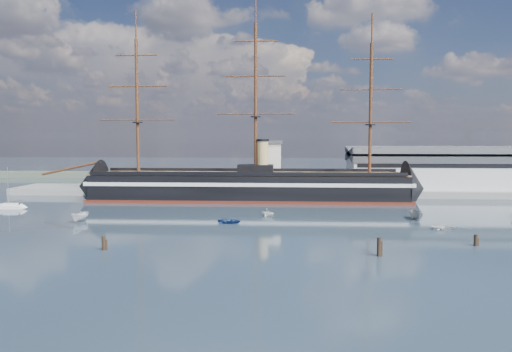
{
  "coord_description": "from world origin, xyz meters",
  "views": [
    {
      "loc": [
        8.02,
        -81.1,
        18.32
      ],
      "look_at": [
        -0.05,
        35.0,
        9.0
      ],
      "focal_mm": 35.0,
      "sensor_mm": 36.0,
      "label": 1
    }
  ],
  "objects": [
    {
      "name": "motorboat_a",
      "position": [
        -36.97,
        21.76,
        0.0
      ],
      "size": [
        6.63,
        3.31,
        2.53
      ],
      "primitive_type": "imported",
      "rotation": [
        0.0,
        0.0,
        -0.16
      ],
      "color": "silver",
      "rests_on": "ground"
    },
    {
      "name": "piling_near_left",
      "position": [
        -21.94,
        -3.91,
        0.0
      ],
      "size": [
        0.64,
        0.64,
        3.01
      ],
      "primitive_type": "cylinder",
      "color": "black",
      "rests_on": "ground"
    },
    {
      "name": "piling_near_right",
      "position": [
        21.58,
        -4.98,
        0.0
      ],
      "size": [
        0.64,
        0.64,
        3.6
      ],
      "primitive_type": "cylinder",
      "color": "black",
      "rests_on": "ground"
    },
    {
      "name": "warship",
      "position": [
        -5.63,
        60.0,
        4.04
      ],
      "size": [
        112.97,
        17.23,
        53.94
      ],
      "rotation": [
        0.0,
        0.0,
        0.01
      ],
      "color": "black",
      "rests_on": "ground"
    },
    {
      "name": "motorboat_d",
      "position": [
        2.78,
        31.92,
        0.0
      ],
      "size": [
        4.68,
        5.88,
        1.99
      ],
      "primitive_type": "imported",
      "rotation": [
        0.0,
        0.0,
        1.06
      ],
      "color": "white",
      "rests_on": "ground"
    },
    {
      "name": "motorboat_e",
      "position": [
        38.09,
        17.63,
        0.0
      ],
      "size": [
        1.55,
        2.92,
        1.29
      ],
      "primitive_type": "imported",
      "rotation": [
        0.0,
        0.0,
        1.41
      ],
      "color": "silver",
      "rests_on": "ground"
    },
    {
      "name": "warehouse",
      "position": [
        58.0,
        80.0,
        7.98
      ],
      "size": [
        63.0,
        21.0,
        11.6
      ],
      "color": "#B7BABC",
      "rests_on": "ground"
    },
    {
      "name": "sailboat",
      "position": [
        -62.46,
        38.93,
        0.67
      ],
      "size": [
        6.65,
        2.11,
        10.57
      ],
      "rotation": [
        0.0,
        0.0,
        0.03
      ],
      "color": "white",
      "rests_on": "ground"
    },
    {
      "name": "motorboat_b",
      "position": [
        -4.74,
        22.21,
        0.0
      ],
      "size": [
        2.11,
        3.36,
        1.46
      ],
      "primitive_type": "imported",
      "rotation": [
        0.0,
        0.0,
        1.27
      ],
      "color": "navy",
      "rests_on": "ground"
    },
    {
      "name": "motorboat_c",
      "position": [
        35.66,
        29.85,
        0.0
      ],
      "size": [
        6.3,
        2.65,
        2.47
      ],
      "primitive_type": "imported",
      "rotation": [
        0.0,
        0.0,
        0.06
      ],
      "color": "gray",
      "rests_on": "ground"
    },
    {
      "name": "ground",
      "position": [
        0.0,
        40.0,
        0.0
      ],
      "size": [
        600.0,
        600.0,
        0.0
      ],
      "primitive_type": "plane",
      "color": "#1E252E",
      "rests_on": "ground"
    },
    {
      "name": "quay",
      "position": [
        10.0,
        76.0,
        0.0
      ],
      "size": [
        180.0,
        18.0,
        2.0
      ],
      "primitive_type": "cube",
      "color": "slate",
      "rests_on": "ground"
    },
    {
      "name": "quay_tower",
      "position": [
        3.0,
        73.0,
        9.75
      ],
      "size": [
        5.0,
        5.0,
        15.0
      ],
      "color": "silver",
      "rests_on": "ground"
    },
    {
      "name": "piling_far_right",
      "position": [
        39.01,
        3.48,
        0.0
      ],
      "size": [
        0.64,
        0.64,
        2.6
      ],
      "primitive_type": "cylinder",
      "color": "black",
      "rests_on": "ground"
    }
  ]
}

